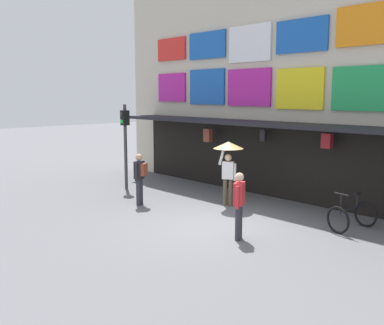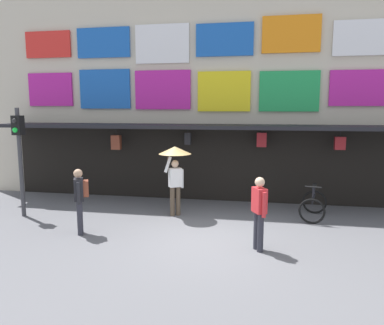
{
  "view_description": "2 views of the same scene",
  "coord_description": "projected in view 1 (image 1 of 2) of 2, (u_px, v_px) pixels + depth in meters",
  "views": [
    {
      "loc": [
        8.06,
        -8.4,
        3.54
      ],
      "look_at": [
        -1.76,
        0.84,
        1.46
      ],
      "focal_mm": 41.01,
      "sensor_mm": 36.0,
      "label": 1
    },
    {
      "loc": [
        1.2,
        -8.44,
        3.17
      ],
      "look_at": [
        -0.64,
        1.58,
        1.67
      ],
      "focal_mm": 34.22,
      "sensor_mm": 36.0,
      "label": 2
    }
  ],
  "objects": [
    {
      "name": "pedestrian_in_white",
      "position": [
        140.0,
        175.0,
        14.12
      ],
      "size": [
        0.46,
        0.48,
        1.68
      ],
      "color": "#2D2D38",
      "rests_on": "ground"
    },
    {
      "name": "shopfront",
      "position": [
        310.0,
        82.0,
        14.52
      ],
      "size": [
        18.0,
        2.6,
        8.0
      ],
      "color": "beige",
      "rests_on": "ground"
    },
    {
      "name": "traffic_light_near",
      "position": [
        125.0,
        133.0,
        16.48
      ],
      "size": [
        0.29,
        0.33,
        3.2
      ],
      "color": "#38383D",
      "rests_on": "ground"
    },
    {
      "name": "pedestrian_with_umbrella",
      "position": [
        228.0,
        155.0,
        13.95
      ],
      "size": [
        0.96,
        0.96,
        2.08
      ],
      "color": "brown",
      "rests_on": "ground"
    },
    {
      "name": "pedestrian_in_red",
      "position": [
        239.0,
        202.0,
        10.72
      ],
      "size": [
        0.36,
        0.48,
        1.68
      ],
      "color": "#2D2D38",
      "rests_on": "ground"
    },
    {
      "name": "bicycle_parked",
      "position": [
        352.0,
        216.0,
        11.54
      ],
      "size": [
        0.94,
        1.28,
        1.05
      ],
      "color": "black",
      "rests_on": "ground"
    },
    {
      "name": "ground_plane",
      "position": [
        214.0,
        225.0,
        12.03
      ],
      "size": [
        80.0,
        80.0,
        0.0
      ],
      "primitive_type": "plane",
      "color": "slate"
    }
  ]
}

